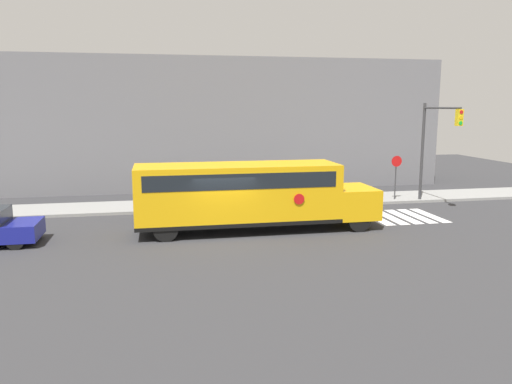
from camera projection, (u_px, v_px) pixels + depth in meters
The scene contains 7 objects.
ground_plane at pixel (224, 236), 20.55m from camera, with size 60.00×60.00×0.00m, color #333335.
sidewalk_strip at pixel (208, 204), 26.82m from camera, with size 44.00×3.00×0.15m.
building_backdrop at pixel (197, 124), 32.41m from camera, with size 32.00×4.00×8.30m.
crosswalk_stripes at pixel (403, 216), 24.20m from camera, with size 3.30×3.20×0.01m.
school_bus at pixel (247, 193), 21.23m from camera, with size 10.32×2.57×2.88m.
stop_sign at pixel (396, 172), 27.64m from camera, with size 0.60×0.10×2.59m.
traffic_light at pixel (434, 138), 26.25m from camera, with size 0.28×3.48×5.45m.
Camera 1 is at (-2.53, -19.82, 5.31)m, focal length 35.00 mm.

